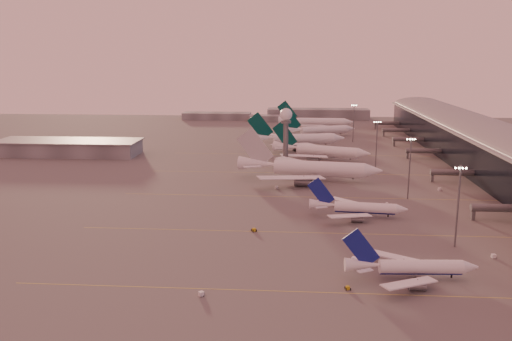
{
  "coord_description": "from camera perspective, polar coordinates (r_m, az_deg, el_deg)",
  "views": [
    {
      "loc": [
        9.68,
        -157.77,
        56.34
      ],
      "look_at": [
        -6.43,
        64.22,
        8.68
      ],
      "focal_mm": 38.0,
      "sensor_mm": 36.0,
      "label": 1
    }
  ],
  "objects": [
    {
      "name": "greentail_d",
      "position": [
        426.57,
        6.32,
        4.94
      ],
      "size": [
        59.38,
        47.92,
        21.56
      ],
      "color": "white",
      "rests_on": "ground"
    },
    {
      "name": "radar_tower",
      "position": [
        280.05,
        3.17,
        4.81
      ],
      "size": [
        6.4,
        6.4,
        31.1
      ],
      "color": "#5C5F64",
      "rests_on": "ground"
    },
    {
      "name": "gsv_tug_hangar",
      "position": [
        315.57,
        11.34,
        1.67
      ],
      "size": [
        4.34,
        3.04,
        1.14
      ],
      "color": "gold",
      "rests_on": "ground"
    },
    {
      "name": "distant_horizon",
      "position": [
        485.8,
        3.31,
        5.87
      ],
      "size": [
        165.0,
        37.5,
        9.0
      ],
      "color": "slate",
      "rests_on": "ground"
    },
    {
      "name": "mast_a",
      "position": [
        170.41,
        20.51,
        -3.18
      ],
      "size": [
        3.6,
        0.56,
        25.0
      ],
      "color": "#5C5F64",
      "rests_on": "ground"
    },
    {
      "name": "taxiway_markings",
      "position": [
        221.99,
        9.28,
        -2.77
      ],
      "size": [
        180.0,
        185.25,
        0.02
      ],
      "color": "gold",
      "rests_on": "ground"
    },
    {
      "name": "widebody_white",
      "position": [
        249.0,
        5.63,
        -0.08
      ],
      "size": [
        66.75,
        53.11,
        23.59
      ],
      "color": "white",
      "rests_on": "ground"
    },
    {
      "name": "gsv_tug_near",
      "position": [
        137.4,
        9.63,
        -12.1
      ],
      "size": [
        2.3,
        3.27,
        0.86
      ],
      "color": "gold",
      "rests_on": "ground"
    },
    {
      "name": "mast_c",
      "position": [
        274.11,
        12.57,
        2.86
      ],
      "size": [
        3.6,
        0.56,
        25.0
      ],
      "color": "#5C5F64",
      "rests_on": "ground"
    },
    {
      "name": "narrowbody_mid",
      "position": [
        195.62,
        10.67,
        -4.01
      ],
      "size": [
        35.36,
        28.11,
        13.82
      ],
      "color": "white",
      "rests_on": "ground"
    },
    {
      "name": "gsv_truck_b",
      "position": [
        213.71,
        13.71,
        -3.29
      ],
      "size": [
        4.82,
        2.3,
        1.87
      ],
      "color": "silver",
      "rests_on": "ground"
    },
    {
      "name": "greentail_b",
      "position": [
        337.84,
        4.36,
        3.12
      ],
      "size": [
        60.8,
        48.82,
        22.14
      ],
      "color": "white",
      "rests_on": "ground"
    },
    {
      "name": "narrowbody_near",
      "position": [
        145.91,
        16.01,
        -9.95
      ],
      "size": [
        34.98,
        27.88,
        13.66
      ],
      "color": "white",
      "rests_on": "ground"
    },
    {
      "name": "gsv_tug_mid",
      "position": [
        177.17,
        -0.21,
        -6.28
      ],
      "size": [
        3.53,
        4.13,
        1.01
      ],
      "color": "gold",
      "rests_on": "ground"
    },
    {
      "name": "terminal",
      "position": [
        288.95,
        23.97,
        1.91
      ],
      "size": [
        57.0,
        362.0,
        23.04
      ],
      "color": "black",
      "rests_on": "ground"
    },
    {
      "name": "gsv_catering_b",
      "position": [
        241.86,
        18.85,
        -1.48
      ],
      "size": [
        6.18,
        4.2,
        4.65
      ],
      "color": "silver",
      "rests_on": "ground"
    },
    {
      "name": "gsv_catering_a",
      "position": [
        168.4,
        23.85,
        -7.71
      ],
      "size": [
        5.83,
        3.24,
        4.55
      ],
      "color": "silver",
      "rests_on": "ground"
    },
    {
      "name": "mast_d",
      "position": [
        362.32,
        10.23,
        5.14
      ],
      "size": [
        3.6,
        0.56,
        25.0
      ],
      "color": "#5C5F64",
      "rests_on": "ground"
    },
    {
      "name": "gsv_truck_a",
      "position": [
        132.69,
        -5.61,
        -12.52
      ],
      "size": [
        6.03,
        5.24,
        2.4
      ],
      "color": "silver",
      "rests_on": "ground"
    },
    {
      "name": "gsv_truck_c",
      "position": [
        232.72,
        2.29,
        -1.63
      ],
      "size": [
        6.19,
        4.1,
        2.36
      ],
      "color": "silver",
      "rests_on": "ground"
    },
    {
      "name": "ground",
      "position": [
        167.8,
        0.61,
        -7.53
      ],
      "size": [
        700.0,
        700.0,
        0.0
      ],
      "primitive_type": "plane",
      "color": "#565454",
      "rests_on": "ground"
    },
    {
      "name": "hangar",
      "position": [
        328.92,
        -19.15,
        2.32
      ],
      "size": [
        82.0,
        27.0,
        8.5
      ],
      "color": "slate",
      "rests_on": "ground"
    },
    {
      "name": "greentail_c",
      "position": [
        382.23,
        6.67,
        4.07
      ],
      "size": [
        53.0,
        42.07,
        20.08
      ],
      "color": "white",
      "rests_on": "ground"
    },
    {
      "name": "gsv_tug_far",
      "position": [
        270.78,
        6.49,
        0.1
      ],
      "size": [
        3.7,
        3.61,
        0.93
      ],
      "color": "#5C5F61",
      "rests_on": "ground"
    },
    {
      "name": "greentail_a",
      "position": [
        299.32,
        6.84,
        1.85
      ],
      "size": [
        53.8,
        42.68,
        20.42
      ],
      "color": "white",
      "rests_on": "ground"
    },
    {
      "name": "mast_b",
      "position": [
        221.67,
        15.87,
        0.54
      ],
      "size": [
        3.6,
        0.56,
        25.0
      ],
      "color": "#5C5F64",
      "rests_on": "ground"
    }
  ]
}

